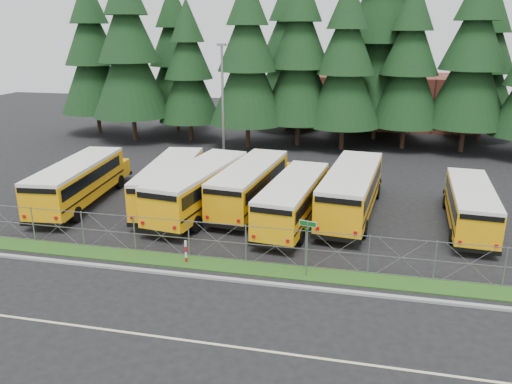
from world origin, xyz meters
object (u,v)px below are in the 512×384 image
Objects in this scene: striped_bollard at (186,252)px; light_standard at (223,103)px; bus_5 at (295,201)px; street_sign at (307,237)px; bus_0 at (81,183)px; bus_2 at (172,184)px; bus_east at (469,207)px; bus_6 at (352,192)px; bus_4 at (252,186)px; bus_3 at (202,189)px.

striped_bollard is 18.43m from light_standard.
bus_5 is 6.92m from street_sign.
bus_0 is 17.42m from street_sign.
bus_2 is 18.53m from bus_east.
striped_bollard is at bearing -70.93° from bus_2.
bus_6 reaches higher than bus_2.
bus_5 reaches higher than bus_east.
bus_4 is at bearing 150.66° from bus_5.
bus_2 is at bearing 115.77° from striped_bollard.
bus_3 is 0.99× the size of bus_6.
bus_0 reaches higher than bus_east.
bus_3 is at bearing -146.17° from bus_4.
bus_2 is (5.95, 1.18, -0.00)m from bus_0.
light_standard is (-7.53, 10.91, 4.10)m from bus_5.
bus_5 is 3.88m from bus_6.
bus_5 is (14.38, -0.33, -0.07)m from bus_0.
light_standard is at bearing 130.88° from bus_5.
bus_2 is 11.73m from bus_6.
light_standard is at bearing 147.03° from bus_6.
light_standard is at bearing 117.23° from street_sign.
striped_bollard is at bearing -70.11° from bus_3.
bus_3 reaches higher than bus_2.
striped_bollard is (-1.34, -8.87, -0.85)m from bus_4.
light_standard is at bearing 77.83° from bus_2.
bus_5 is at bearing -141.59° from bus_6.
bus_3 is 11.02m from light_standard.
bus_3 is at bearing -173.40° from bus_east.
bus_0 is at bearing -175.08° from bus_5.
bus_3 reaches higher than bus_east.
bus_0 is at bearing -168.11° from bus_6.
bus_0 is at bearing 156.12° from street_sign.
bus_east is 16.69m from striped_bollard.
bus_2 is 0.96× the size of bus_3.
street_sign is 0.28× the size of light_standard.
bus_4 is 1.09× the size of light_standard.
bus_3 is 7.55m from striped_bollard.
street_sign reaches higher than bus_5.
bus_5 is at bearing 1.06° from bus_3.
bus_6 is at bearing 0.33° from bus_0.
bus_0 reaches higher than bus_2.
bus_4 is 3.94× the size of street_sign.
bus_6 is at bearing 78.73° from street_sign.
bus_2 is at bearing 5.93° from bus_0.
bus_5 is at bearing -29.82° from bus_4.
bus_6 is (3.29, 2.06, 0.14)m from bus_5.
bus_3 reaches higher than bus_4.
bus_east is (24.48, 1.10, -0.17)m from bus_0.
bus_4 is (11.21, 1.94, -0.02)m from bus_0.
striped_bollard is (-6.05, 0.11, -1.43)m from street_sign.
bus_6 reaches higher than striped_bollard.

